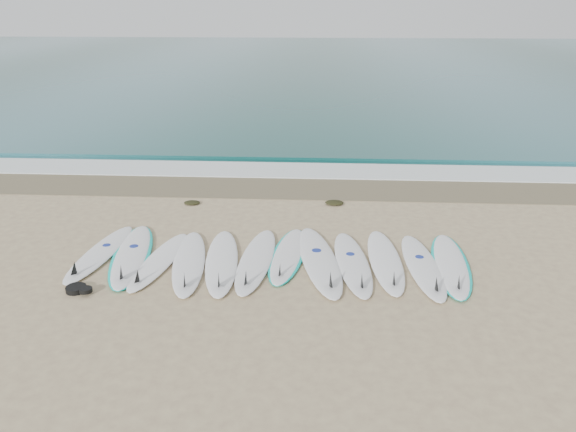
# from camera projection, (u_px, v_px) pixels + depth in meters

# --- Properties ---
(ground) EXTENTS (120.00, 120.00, 0.00)m
(ground) POSITION_uv_depth(u_px,v_px,m) (273.00, 261.00, 9.82)
(ground) COLOR tan
(ocean) EXTENTS (120.00, 55.00, 0.03)m
(ocean) POSITION_uv_depth(u_px,v_px,m) (310.00, 63.00, 40.06)
(ocean) COLOR #1C5458
(ocean) RESTS_ON ground
(wet_sand_band) EXTENTS (120.00, 1.80, 0.01)m
(wet_sand_band) POSITION_uv_depth(u_px,v_px,m) (287.00, 187.00, 13.63)
(wet_sand_band) COLOR brown
(wet_sand_band) RESTS_ON ground
(foam_band) EXTENTS (120.00, 1.40, 0.04)m
(foam_band) POSITION_uv_depth(u_px,v_px,m) (290.00, 170.00, 14.93)
(foam_band) COLOR silver
(foam_band) RESTS_ON ground
(wave_crest) EXTENTS (120.00, 1.00, 0.10)m
(wave_crest) POSITION_uv_depth(u_px,v_px,m) (293.00, 155.00, 16.32)
(wave_crest) COLOR #1C5458
(wave_crest) RESTS_ON ground
(surfboard_0) EXTENTS (0.74, 2.54, 0.32)m
(surfboard_0) POSITION_uv_depth(u_px,v_px,m) (99.00, 254.00, 9.97)
(surfboard_0) COLOR white
(surfboard_0) RESTS_ON ground
(surfboard_1) EXTENTS (1.07, 2.79, 0.35)m
(surfboard_1) POSITION_uv_depth(u_px,v_px,m) (131.00, 255.00, 9.92)
(surfboard_1) COLOR white
(surfboard_1) RESTS_ON ground
(surfboard_2) EXTENTS (0.80, 2.45, 0.31)m
(surfboard_2) POSITION_uv_depth(u_px,v_px,m) (158.00, 261.00, 9.68)
(surfboard_2) COLOR white
(surfboard_2) RESTS_ON ground
(surfboard_3) EXTENTS (0.94, 2.68, 0.34)m
(surfboard_3) POSITION_uv_depth(u_px,v_px,m) (189.00, 263.00, 9.62)
(surfboard_3) COLOR white
(surfboard_3) RESTS_ON ground
(surfboard_4) EXTENTS (0.88, 2.72, 0.34)m
(surfboard_4) POSITION_uv_depth(u_px,v_px,m) (222.00, 262.00, 9.64)
(surfboard_4) COLOR white
(surfboard_4) RESTS_ON ground
(surfboard_5) EXTENTS (0.71, 2.70, 0.34)m
(surfboard_5) POSITION_uv_depth(u_px,v_px,m) (256.00, 261.00, 9.69)
(surfboard_5) COLOR white
(surfboard_5) RESTS_ON ground
(surfboard_6) EXTENTS (0.80, 2.44, 0.30)m
(surfboard_6) POSITION_uv_depth(u_px,v_px,m) (288.00, 255.00, 9.93)
(surfboard_6) COLOR white
(surfboard_6) RESTS_ON ground
(surfboard_7) EXTENTS (1.09, 2.95, 0.37)m
(surfboard_7) POSITION_uv_depth(u_px,v_px,m) (320.00, 261.00, 9.67)
(surfboard_7) COLOR white
(surfboard_7) RESTS_ON ground
(surfboard_8) EXTENTS (0.80, 2.64, 0.33)m
(surfboard_8) POSITION_uv_depth(u_px,v_px,m) (353.00, 264.00, 9.59)
(surfboard_8) COLOR white
(surfboard_8) RESTS_ON ground
(surfboard_9) EXTENTS (0.63, 2.63, 0.33)m
(surfboard_9) POSITION_uv_depth(u_px,v_px,m) (386.00, 261.00, 9.67)
(surfboard_9) COLOR white
(surfboard_9) RESTS_ON ground
(surfboard_10) EXTENTS (0.67, 2.60, 0.33)m
(surfboard_10) POSITION_uv_depth(u_px,v_px,m) (423.00, 267.00, 9.48)
(surfboard_10) COLOR white
(surfboard_10) RESTS_ON ground
(surfboard_11) EXTENTS (0.85, 2.63, 0.33)m
(surfboard_11) POSITION_uv_depth(u_px,v_px,m) (451.00, 265.00, 9.57)
(surfboard_11) COLOR white
(surfboard_11) RESTS_ON ground
(seaweed_near) EXTENTS (0.36, 0.28, 0.07)m
(seaweed_near) POSITION_uv_depth(u_px,v_px,m) (192.00, 203.00, 12.53)
(seaweed_near) COLOR black
(seaweed_near) RESTS_ON ground
(seaweed_far) EXTENTS (0.41, 0.32, 0.08)m
(seaweed_far) POSITION_uv_depth(u_px,v_px,m) (334.00, 203.00, 12.51)
(seaweed_far) COLOR black
(seaweed_far) RESTS_ON ground
(leash_coil) EXTENTS (0.46, 0.36, 0.11)m
(leash_coil) POSITION_uv_depth(u_px,v_px,m) (78.00, 289.00, 8.77)
(leash_coil) COLOR black
(leash_coil) RESTS_ON ground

